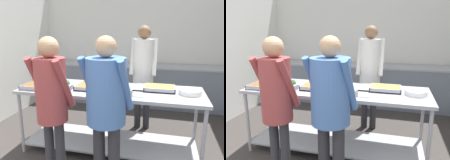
# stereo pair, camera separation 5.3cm
# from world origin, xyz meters

# --- Properties ---
(wall_rear) EXTENTS (4.25, 0.06, 2.65)m
(wall_rear) POSITION_xyz_m (0.00, 4.35, 1.32)
(wall_rear) COLOR silver
(wall_rear) RESTS_ON ground_plane
(back_counter) EXTENTS (4.09, 0.65, 0.90)m
(back_counter) POSITION_xyz_m (-0.00, 3.98, 0.45)
(back_counter) COLOR slate
(back_counter) RESTS_ON ground_plane
(serving_counter) EXTENTS (2.40, 0.80, 0.89)m
(serving_counter) POSITION_xyz_m (0.12, 1.95, 0.60)
(serving_counter) COLOR #9EA0A8
(serving_counter) RESTS_ON ground_plane
(serving_tray_vegetables) EXTENTS (0.41, 0.32, 0.05)m
(serving_tray_vegetables) POSITION_xyz_m (-0.82, 1.77, 0.91)
(serving_tray_vegetables) COLOR #9EA0A8
(serving_tray_vegetables) RESTS_ON serving_counter
(broccoli_bowl) EXTENTS (0.23, 0.23, 0.11)m
(broccoli_bowl) POSITION_xyz_m (-0.47, 1.82, 0.93)
(broccoli_bowl) COLOR #B2B2B7
(broccoli_bowl) RESTS_ON serving_counter
(serving_tray_roast) EXTENTS (0.39, 0.34, 0.05)m
(serving_tray_roast) POSITION_xyz_m (-0.12, 1.92, 0.91)
(serving_tray_roast) COLOR #9EA0A8
(serving_tray_roast) RESTS_ON serving_counter
(sauce_pan) EXTENTS (0.42, 0.28, 0.08)m
(sauce_pan) POSITION_xyz_m (0.32, 1.72, 0.93)
(sauce_pan) COLOR #9EA0A8
(sauce_pan) RESTS_ON serving_counter
(serving_tray_greens) EXTENTS (0.39, 0.29, 0.05)m
(serving_tray_greens) POSITION_xyz_m (0.76, 2.06, 0.91)
(serving_tray_greens) COLOR #9EA0A8
(serving_tray_greens) RESTS_ON serving_counter
(plate_stack) EXTENTS (0.28, 0.28, 0.06)m
(plate_stack) POSITION_xyz_m (1.13, 1.96, 0.92)
(plate_stack) COLOR white
(plate_stack) RESTS_ON serving_counter
(guest_serving_left) EXTENTS (0.45, 0.37, 1.60)m
(guest_serving_left) POSITION_xyz_m (-0.30, 1.18, 1.00)
(guest_serving_left) COLOR #2D2D33
(guest_serving_left) RESTS_ON ground_plane
(guest_serving_right) EXTENTS (0.55, 0.41, 1.61)m
(guest_serving_right) POSITION_xyz_m (0.26, 1.25, 0.98)
(guest_serving_right) COLOR #2D2D33
(guest_serving_right) RESTS_ON ground_plane
(cook_behind_counter) EXTENTS (0.42, 0.33, 1.72)m
(cook_behind_counter) POSITION_xyz_m (0.47, 2.75, 1.07)
(cook_behind_counter) COLOR #2D2D33
(cook_behind_counter) RESTS_ON ground_plane
(water_bottle) EXTENTS (0.06, 0.06, 0.28)m
(water_bottle) POSITION_xyz_m (0.47, 3.88, 1.02)
(water_bottle) COLOR silver
(water_bottle) RESTS_ON back_counter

